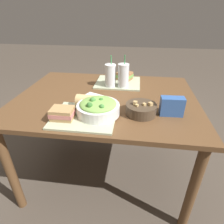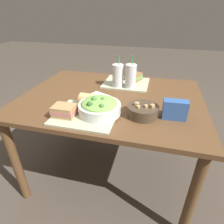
{
  "view_description": "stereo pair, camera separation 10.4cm",
  "coord_description": "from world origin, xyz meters",
  "views": [
    {
      "loc": [
        0.21,
        -1.23,
        1.32
      ],
      "look_at": [
        0.09,
        -0.32,
        0.8
      ],
      "focal_mm": 30.0,
      "sensor_mm": 36.0,
      "label": 1
    },
    {
      "loc": [
        0.31,
        -1.21,
        1.32
      ],
      "look_at": [
        0.09,
        -0.32,
        0.8
      ],
      "focal_mm": 30.0,
      "sensor_mm": 36.0,
      "label": 2
    }
  ],
  "objects": [
    {
      "name": "ground_plane",
      "position": [
        0.0,
        0.0,
        0.0
      ],
      "size": [
        12.0,
        12.0,
        0.0
      ],
      "primitive_type": "plane",
      "color": "#4C4238"
    },
    {
      "name": "dining_table",
      "position": [
        0.0,
        0.0,
        0.65
      ],
      "size": [
        1.29,
        0.98,
        0.75
      ],
      "color": "brown",
      "rests_on": "ground_plane"
    },
    {
      "name": "tray_near",
      "position": [
        -0.08,
        -0.31,
        0.75
      ],
      "size": [
        0.37,
        0.32,
        0.01
      ],
      "color": "#B2BC99",
      "rests_on": "dining_table"
    },
    {
      "name": "tray_far",
      "position": [
        0.06,
        0.27,
        0.75
      ],
      "size": [
        0.37,
        0.32,
        0.01
      ],
      "color": "#B2BC99",
      "rests_on": "dining_table"
    },
    {
      "name": "salad_bowl",
      "position": [
        -0.0,
        -0.28,
        0.8
      ],
      "size": [
        0.25,
        0.25,
        0.1
      ],
      "color": "white",
      "rests_on": "tray_near"
    },
    {
      "name": "soup_bowl",
      "position": [
        0.25,
        -0.22,
        0.78
      ],
      "size": [
        0.19,
        0.19,
        0.08
      ],
      "color": "#473828",
      "rests_on": "dining_table"
    },
    {
      "name": "sandwich_near",
      "position": [
        -0.19,
        -0.35,
        0.79
      ],
      "size": [
        0.13,
        0.1,
        0.06
      ],
      "rotation": [
        0.0,
        0.0,
        0.02
      ],
      "color": "tan",
      "rests_on": "tray_near"
    },
    {
      "name": "baguette_near",
      "position": [
        -0.09,
        -0.2,
        0.8
      ],
      "size": [
        0.12,
        0.09,
        0.08
      ],
      "rotation": [
        0.0,
        0.0,
        1.49
      ],
      "color": "tan",
      "rests_on": "tray_near"
    },
    {
      "name": "sandwich_far",
      "position": [
        0.11,
        0.35,
        0.79
      ],
      "size": [
        0.15,
        0.15,
        0.06
      ],
      "rotation": [
        0.0,
        0.0,
        -0.4
      ],
      "color": "olive",
      "rests_on": "tray_far"
    },
    {
      "name": "drink_cup_dark",
      "position": [
        0.01,
        0.17,
        0.84
      ],
      "size": [
        0.09,
        0.09,
        0.24
      ],
      "color": "silver",
      "rests_on": "tray_far"
    },
    {
      "name": "drink_cup_red",
      "position": [
        0.11,
        0.17,
        0.84
      ],
      "size": [
        0.09,
        0.09,
        0.25
      ],
      "color": "silver",
      "rests_on": "tray_far"
    },
    {
      "name": "chip_bag",
      "position": [
        0.43,
        -0.21,
        0.8
      ],
      "size": [
        0.14,
        0.07,
        0.11
      ],
      "rotation": [
        0.0,
        0.0,
        0.04
      ],
      "color": "#335BA3",
      "rests_on": "dining_table"
    },
    {
      "name": "napkin_folded",
      "position": [
        -0.09,
        -0.02,
        0.75
      ],
      "size": [
        0.17,
        0.15,
        0.0
      ],
      "color": "white",
      "rests_on": "dining_table"
    }
  ]
}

